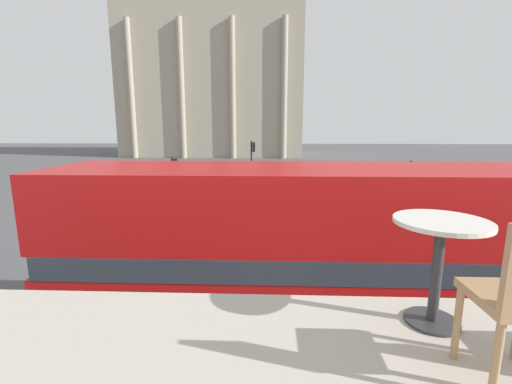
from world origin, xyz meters
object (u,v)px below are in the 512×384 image
cafe_dining_table (439,248)px  pedestrian_red (297,189)px  traffic_light_near (410,195)px  traffic_light_mid (174,177)px  traffic_light_far (252,159)px  pedestrian_blue (166,182)px  double_decker_bus (328,253)px  pedestrian_grey (199,172)px  pedestrian_white (91,219)px  plaza_building_left (215,82)px  car_maroon (381,198)px

cafe_dining_table → pedestrian_red: (0.65, 19.40, -3.10)m
traffic_light_near → traffic_light_mid: traffic_light_near is taller
traffic_light_mid → traffic_light_near: bearing=-30.0°
traffic_light_far → pedestrian_blue: 6.52m
double_decker_bus → pedestrian_grey: bearing=107.0°
traffic_light_near → traffic_light_mid: 12.27m
double_decker_bus → pedestrian_blue: 19.36m
traffic_light_mid → pedestrian_blue: 5.72m
traffic_light_far → pedestrian_red: size_ratio=2.22×
pedestrian_white → cafe_dining_table: bearing=114.5°
traffic_light_near → traffic_light_mid: bearing=150.0°
plaza_building_left → traffic_light_mid: 45.06m
car_maroon → pedestrian_red: size_ratio=2.39×
traffic_light_mid → pedestrian_white: (-2.38, -4.85, -1.17)m
pedestrian_white → traffic_light_far: bearing=-131.9°
traffic_light_mid → traffic_light_far: (4.07, 6.48, 0.39)m
traffic_light_near → traffic_light_far: traffic_light_far is taller
traffic_light_near → pedestrian_red: 9.61m
pedestrian_red → pedestrian_white: (-9.50, -7.57, -0.04)m
traffic_light_near → pedestrian_grey: (-11.60, 17.37, -1.46)m
car_maroon → double_decker_bus: bearing=172.3°
pedestrian_blue → traffic_light_far: bearing=11.2°
car_maroon → pedestrian_red: bearing=89.6°
pedestrian_grey → double_decker_bus: bearing=-22.4°
traffic_light_mid → pedestrian_grey: bearing=95.0°
pedestrian_blue → pedestrian_white: size_ratio=1.00×
car_maroon → pedestrian_grey: pedestrian_grey is taller
traffic_light_mid → car_maroon: traffic_light_mid is taller
traffic_light_near → pedestrian_blue: 17.11m
cafe_dining_table → plaza_building_left: 61.85m
double_decker_bus → traffic_light_far: bearing=96.7°
plaza_building_left → double_decker_bus: bearing=-78.9°
traffic_light_near → car_maroon: traffic_light_near is taller
traffic_light_far → car_maroon: bearing=-32.4°
traffic_light_near → pedestrian_white: bearing=174.4°
pedestrian_grey → pedestrian_white: 16.15m
traffic_light_mid → pedestrian_red: bearing=20.8°
cafe_dining_table → car_maroon: 19.25m
double_decker_bus → traffic_light_mid: size_ratio=3.45×
pedestrian_grey → cafe_dining_table: bearing=-25.5°
cafe_dining_table → traffic_light_near: bearing=68.5°
traffic_light_near → plaza_building_left: bearing=106.8°
double_decker_bus → plaza_building_left: (-10.94, 55.66, 10.33)m
traffic_light_far → pedestrian_red: traffic_light_far is taller
traffic_light_near → pedestrian_white: 13.14m
plaza_building_left → pedestrian_grey: plaza_building_left is taller
double_decker_bus → traffic_light_near: bearing=54.7°
traffic_light_mid → traffic_light_far: traffic_light_far is taller
pedestrian_red → traffic_light_near: bearing=84.9°
traffic_light_mid → pedestrian_white: traffic_light_mid is taller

